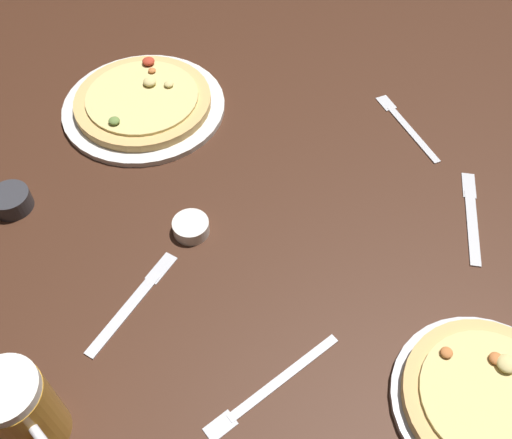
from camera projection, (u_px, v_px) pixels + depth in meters
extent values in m
cube|color=#3D2114|center=(256.00, 232.00, 1.02)|extent=(2.40, 2.40, 0.03)
cylinder|color=#B2B2B7|center=(486.00, 403.00, 0.81)|extent=(0.27, 0.27, 0.01)
cylinder|color=tan|center=(489.00, 400.00, 0.79)|extent=(0.24, 0.24, 0.02)
cylinder|color=#DBC67A|center=(492.00, 396.00, 0.79)|extent=(0.20, 0.20, 0.01)
ellipsoid|color=#C67038|center=(496.00, 358.00, 0.81)|extent=(0.02, 0.02, 0.01)
ellipsoid|color=#C67038|center=(447.00, 352.00, 0.82)|extent=(0.02, 0.02, 0.01)
ellipsoid|color=#DBC67A|center=(507.00, 364.00, 0.80)|extent=(0.03, 0.03, 0.01)
cylinder|color=silver|center=(144.00, 107.00, 1.19)|extent=(0.33, 0.33, 0.01)
cylinder|color=tan|center=(143.00, 101.00, 1.18)|extent=(0.28, 0.28, 0.02)
cylinder|color=#DBC67A|center=(142.00, 97.00, 1.17)|extent=(0.23, 0.23, 0.01)
ellipsoid|color=#DBC67A|center=(169.00, 84.00, 1.18)|extent=(0.02, 0.02, 0.01)
ellipsoid|color=#DBC67A|center=(150.00, 82.00, 1.18)|extent=(0.03, 0.03, 0.01)
ellipsoid|color=#B73823|center=(148.00, 61.00, 1.22)|extent=(0.03, 0.03, 0.01)
ellipsoid|color=#C67038|center=(152.00, 70.00, 1.21)|extent=(0.02, 0.02, 0.01)
ellipsoid|color=olive|center=(114.00, 121.00, 1.11)|extent=(0.02, 0.02, 0.01)
cylinder|color=#B27A23|center=(24.00, 413.00, 0.74)|extent=(0.09, 0.09, 0.14)
cylinder|color=white|center=(3.00, 390.00, 0.68)|extent=(0.09, 0.09, 0.02)
cylinder|color=#333338|center=(11.00, 201.00, 1.02)|extent=(0.07, 0.07, 0.03)
cylinder|color=silver|center=(191.00, 229.00, 0.99)|extent=(0.06, 0.06, 0.03)
cube|color=silver|center=(284.00, 376.00, 0.83)|extent=(0.18, 0.12, 0.01)
cube|color=silver|center=(220.00, 426.00, 0.79)|extent=(0.05, 0.04, 0.00)
cube|color=silver|center=(124.00, 313.00, 0.90)|extent=(0.11, 0.15, 0.01)
cube|color=silver|center=(161.00, 268.00, 0.95)|extent=(0.05, 0.06, 0.00)
cube|color=silver|center=(413.00, 133.00, 1.14)|extent=(0.07, 0.17, 0.01)
cube|color=silver|center=(386.00, 102.00, 1.20)|extent=(0.04, 0.05, 0.00)
cube|color=silver|center=(473.00, 227.00, 1.00)|extent=(0.06, 0.16, 0.01)
cube|color=silver|center=(469.00, 185.00, 1.06)|extent=(0.04, 0.06, 0.00)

